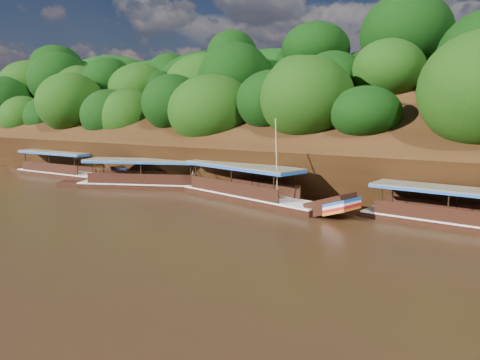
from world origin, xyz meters
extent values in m
plane|color=black|center=(0.00, 0.00, 0.00)|extent=(160.00, 160.00, 0.00)
cube|color=black|center=(0.00, 16.00, 3.50)|extent=(120.00, 16.12, 13.64)
cube|color=black|center=(0.00, 26.00, 0.00)|extent=(120.00, 24.00, 12.00)
ellipsoid|color=#113D0A|center=(-36.00, 14.00, 3.20)|extent=(16.00, 8.00, 6.00)
ellipsoid|color=#113D0A|center=(-30.00, 22.00, 9.00)|extent=(20.00, 10.00, 8.00)
ellipsoid|color=#113D0A|center=(-6.00, 15.00, 3.50)|extent=(18.00, 8.00, 6.40)
ellipsoid|color=#113D0A|center=(0.00, 23.00, 9.20)|extent=(24.00, 11.00, 8.40)
cube|color=black|center=(12.60, 7.11, 0.00)|extent=(12.03, 3.11, 0.84)
cube|color=silver|center=(12.60, 7.11, 0.40)|extent=(12.04, 3.17, 0.09)
cube|color=#504938|center=(11.86, 7.18, 2.24)|extent=(9.49, 3.18, 0.11)
cube|color=#194EA7|center=(11.86, 7.18, 2.13)|extent=(9.49, 3.18, 0.17)
cube|color=black|center=(-2.24, 7.49, 0.00)|extent=(13.38, 5.52, 0.99)
cube|color=silver|center=(-2.24, 7.49, 0.47)|extent=(13.39, 5.59, 0.11)
cube|color=black|center=(4.96, 5.70, 0.77)|extent=(3.47, 2.51, 1.86)
cube|color=#194EA7|center=(5.76, 5.50, 1.10)|extent=(2.03, 2.22, 0.68)
cube|color=red|center=(5.76, 5.50, 0.73)|extent=(2.03, 2.22, 0.68)
cube|color=#504938|center=(-3.04, 7.69, 2.65)|extent=(10.69, 5.18, 0.13)
cube|color=#194EA7|center=(-3.04, 7.69, 2.52)|extent=(10.69, 5.18, 0.20)
cylinder|color=tan|center=(0.80, 6.05, 3.39)|extent=(0.44, 1.17, 5.71)
cube|color=black|center=(-12.33, 7.99, 0.00)|extent=(13.26, 7.45, 0.92)
cube|color=silver|center=(-12.33, 7.99, 0.44)|extent=(13.29, 7.51, 0.10)
cube|color=black|center=(-5.38, 11.03, 0.72)|extent=(3.58, 2.81, 1.81)
cube|color=#194EA7|center=(-4.60, 11.36, 1.02)|extent=(2.22, 2.27, 0.68)
cube|color=red|center=(-4.60, 11.36, 0.67)|extent=(2.22, 2.27, 0.68)
cube|color=#504938|center=(-13.10, 7.65, 2.46)|extent=(10.71, 6.59, 0.12)
cube|color=#194EA7|center=(-13.10, 7.65, 2.34)|extent=(10.71, 6.59, 0.18)
cylinder|color=tan|center=(-8.50, 9.44, 3.51)|extent=(1.05, 1.54, 5.87)
cube|color=black|center=(-25.40, 8.32, 0.00)|extent=(12.19, 2.42, 0.94)
cube|color=silver|center=(-25.40, 8.32, 0.45)|extent=(12.19, 2.49, 0.10)
cube|color=black|center=(-18.55, 8.38, 0.73)|extent=(2.91, 1.76, 1.74)
cube|color=#194EA7|center=(-17.79, 8.39, 1.05)|extent=(1.52, 1.81, 0.63)
cube|color=red|center=(-17.79, 8.39, 0.69)|extent=(1.52, 1.81, 0.63)
cube|color=#504938|center=(-26.16, 8.31, 2.53)|extent=(9.55, 2.74, 0.13)
cube|color=#194EA7|center=(-26.16, 8.31, 2.40)|extent=(9.55, 2.74, 0.19)
cone|color=#29721C|center=(-28.07, 9.41, 0.90)|extent=(1.50, 1.50, 1.81)
cone|color=#29721C|center=(-19.25, 9.35, 0.84)|extent=(1.50, 1.50, 1.69)
cone|color=#29721C|center=(-13.40, 9.21, 1.00)|extent=(1.50, 1.50, 2.00)
cone|color=#29721C|center=(-6.74, 9.61, 0.83)|extent=(1.50, 1.50, 1.66)
cone|color=#29721C|center=(0.47, 9.79, 0.91)|extent=(1.50, 1.50, 1.82)
cone|color=#29721C|center=(7.54, 9.98, 1.14)|extent=(1.50, 1.50, 2.28)
camera|label=1|loc=(15.90, -22.03, 6.76)|focal=35.00mm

